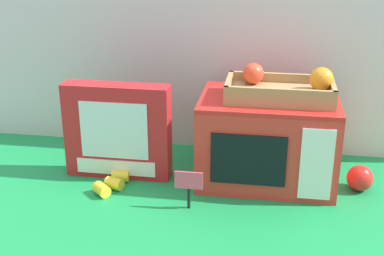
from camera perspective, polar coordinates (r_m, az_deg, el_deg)
ground_plane at (r=1.45m, az=1.89°, el=-5.58°), size 1.70×1.70×0.00m
display_back_panel at (r=1.57m, az=3.19°, el=8.98°), size 1.61×0.03×0.65m
toy_microwave at (r=1.42m, az=8.25°, el=-1.24°), size 0.36×0.26×0.24m
food_groups_crate at (r=1.37m, az=9.80°, el=4.20°), size 0.28×0.16×0.09m
cookie_set_box at (r=1.44m, az=-8.15°, el=-0.34°), size 0.29×0.07×0.26m
price_sign at (r=1.28m, az=-0.36°, el=-6.17°), size 0.07×0.01×0.10m
loose_toy_banana at (r=1.41m, az=-8.72°, el=-5.98°), size 0.08×0.13×0.03m
loose_toy_apple at (r=1.45m, az=17.88°, el=-5.18°), size 0.07×0.07×0.07m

